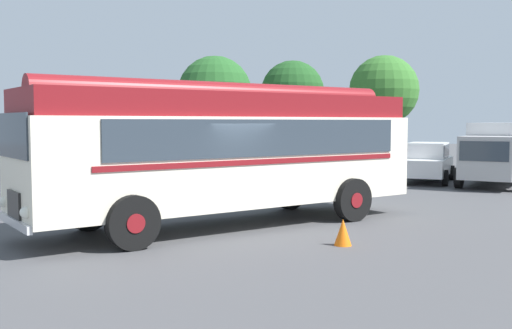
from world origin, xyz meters
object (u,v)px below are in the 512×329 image
(vintage_bus, at_px, (229,148))
(box_van, at_px, (498,151))
(traffic_cone, at_px, (343,232))
(car_near_left, at_px, (361,159))
(car_mid_left, at_px, (427,162))

(vintage_bus, relative_size, box_van, 1.69)
(box_van, height_order, traffic_cone, box_van)
(car_near_left, relative_size, box_van, 0.74)
(car_near_left, height_order, box_van, box_van)
(car_near_left, xyz_separation_m, car_mid_left, (2.99, -0.52, 0.00))
(box_van, bearing_deg, car_mid_left, -177.37)
(box_van, bearing_deg, vintage_bus, -111.93)
(car_near_left, xyz_separation_m, box_van, (5.73, -0.39, 0.52))
(box_van, bearing_deg, traffic_cone, -98.12)
(car_mid_left, bearing_deg, traffic_cone, -87.10)
(car_near_left, distance_m, traffic_cone, 15.06)
(vintage_bus, distance_m, box_van, 14.11)
(car_near_left, bearing_deg, car_mid_left, -9.85)
(vintage_bus, distance_m, traffic_cone, 3.79)
(vintage_bus, relative_size, traffic_cone, 18.18)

